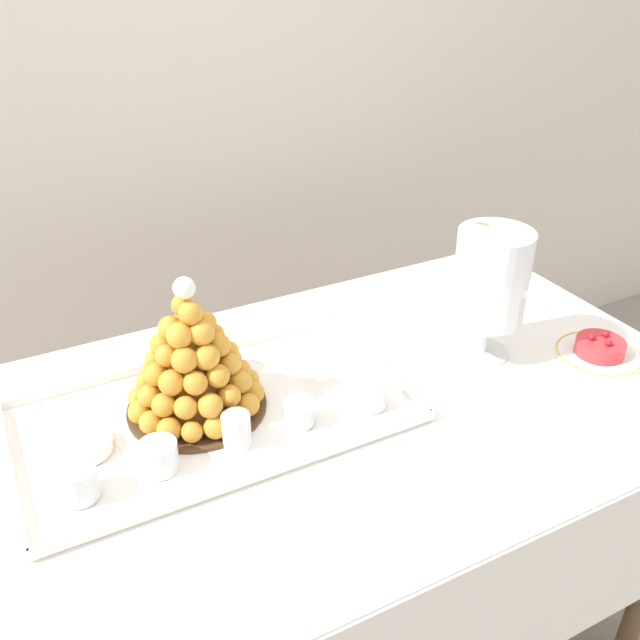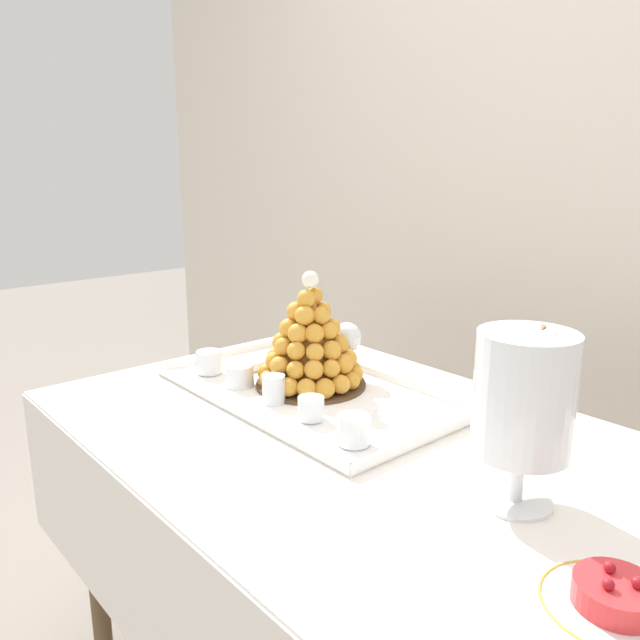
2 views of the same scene
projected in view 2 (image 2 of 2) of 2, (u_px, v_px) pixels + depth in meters
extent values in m
cube|color=silver|center=(632.00, 163.00, 1.68)|extent=(4.80, 0.10, 2.50)
cylinder|color=brown|center=(94.00, 547.00, 1.49)|extent=(0.04, 0.04, 0.73)
cylinder|color=brown|center=(304.00, 464.00, 1.90)|extent=(0.04, 0.04, 0.73)
cube|color=brown|center=(366.00, 444.00, 1.18)|extent=(1.28, 0.77, 0.02)
cube|color=white|center=(366.00, 438.00, 1.18)|extent=(1.34, 0.83, 0.00)
cube|color=white|center=(171.00, 614.00, 0.96)|extent=(1.34, 0.01, 0.32)
cube|color=white|center=(489.00, 453.00, 1.48)|extent=(1.34, 0.01, 0.32)
cube|color=white|center=(191.00, 414.00, 1.71)|extent=(0.01, 0.83, 0.32)
cube|color=white|center=(307.00, 393.00, 1.39)|extent=(0.68, 0.38, 0.01)
cube|color=white|center=(236.00, 409.00, 1.27)|extent=(0.68, 0.01, 0.02)
cube|color=white|center=(368.00, 370.00, 1.51)|extent=(0.68, 0.01, 0.02)
cube|color=white|center=(225.00, 353.00, 1.64)|extent=(0.01, 0.38, 0.02)
cube|color=white|center=(426.00, 437.00, 1.14)|extent=(0.01, 0.38, 0.02)
cylinder|color=white|center=(307.00, 391.00, 1.39)|extent=(0.35, 0.35, 0.00)
cylinder|color=#4C331E|center=(311.00, 384.00, 1.42)|extent=(0.25, 0.25, 0.01)
cone|color=#B87726|center=(311.00, 337.00, 1.40)|extent=(0.17, 0.17, 0.21)
sphere|color=gold|center=(341.00, 384.00, 1.34)|extent=(0.04, 0.04, 0.04)
sphere|color=gold|center=(351.00, 381.00, 1.37)|extent=(0.04, 0.04, 0.04)
sphere|color=gold|center=(355.00, 374.00, 1.41)|extent=(0.04, 0.04, 0.04)
sphere|color=gold|center=(352.00, 370.00, 1.45)|extent=(0.04, 0.04, 0.04)
sphere|color=gold|center=(343.00, 364.00, 1.48)|extent=(0.04, 0.04, 0.04)
sphere|color=gold|center=(330.00, 361.00, 1.50)|extent=(0.04, 0.04, 0.04)
sphere|color=gold|center=(314.00, 359.00, 1.51)|extent=(0.04, 0.04, 0.04)
sphere|color=gold|center=(298.00, 360.00, 1.51)|extent=(0.04, 0.04, 0.04)
sphere|color=gold|center=(284.00, 364.00, 1.49)|extent=(0.04, 0.04, 0.04)
sphere|color=gold|center=(273.00, 367.00, 1.46)|extent=(0.04, 0.04, 0.04)
sphere|color=gold|center=(267.00, 373.00, 1.42)|extent=(0.04, 0.04, 0.04)
sphere|color=gold|center=(268.00, 379.00, 1.39)|extent=(0.04, 0.04, 0.04)
sphere|color=gold|center=(275.00, 383.00, 1.35)|extent=(0.04, 0.04, 0.04)
sphere|color=gold|center=(289.00, 387.00, 1.33)|extent=(0.04, 0.04, 0.04)
sphere|color=gold|center=(307.00, 388.00, 1.32)|extent=(0.04, 0.04, 0.04)
sphere|color=gold|center=(325.00, 389.00, 1.32)|extent=(0.04, 0.04, 0.04)
sphere|color=gold|center=(343.00, 364.00, 1.37)|extent=(0.04, 0.04, 0.04)
sphere|color=gold|center=(347.00, 359.00, 1.41)|extent=(0.04, 0.04, 0.04)
sphere|color=gold|center=(343.00, 354.00, 1.44)|extent=(0.04, 0.04, 0.04)
sphere|color=gold|center=(332.00, 350.00, 1.47)|extent=(0.04, 0.04, 0.04)
sphere|color=gold|center=(316.00, 348.00, 1.49)|extent=(0.04, 0.04, 0.04)
sphere|color=gold|center=(300.00, 348.00, 1.48)|extent=(0.04, 0.04, 0.04)
sphere|color=gold|center=(285.00, 352.00, 1.46)|extent=(0.04, 0.04, 0.04)
sphere|color=gold|center=(276.00, 356.00, 1.43)|extent=(0.04, 0.04, 0.04)
sphere|color=gold|center=(274.00, 361.00, 1.39)|extent=(0.04, 0.04, 0.04)
sphere|color=gold|center=(281.00, 366.00, 1.36)|extent=(0.04, 0.04, 0.04)
sphere|color=gold|center=(295.00, 370.00, 1.33)|extent=(0.04, 0.04, 0.04)
sphere|color=gold|center=(314.00, 370.00, 1.33)|extent=(0.04, 0.04, 0.04)
sphere|color=gold|center=(331.00, 368.00, 1.34)|extent=(0.04, 0.04, 0.04)
sphere|color=gold|center=(340.00, 344.00, 1.39)|extent=(0.04, 0.04, 0.04)
sphere|color=gold|center=(336.00, 340.00, 1.43)|extent=(0.04, 0.04, 0.04)
sphere|color=gold|center=(324.00, 336.00, 1.45)|extent=(0.04, 0.04, 0.04)
sphere|color=gold|center=(307.00, 335.00, 1.46)|extent=(0.04, 0.04, 0.04)
sphere|color=gold|center=(291.00, 338.00, 1.44)|extent=(0.04, 0.04, 0.04)
sphere|color=gold|center=(282.00, 342.00, 1.41)|extent=(0.04, 0.04, 0.04)
sphere|color=gold|center=(284.00, 347.00, 1.37)|extent=(0.04, 0.04, 0.04)
sphere|color=gold|center=(296.00, 351.00, 1.34)|extent=(0.04, 0.04, 0.04)
sphere|color=gold|center=(315.00, 352.00, 1.34)|extent=(0.04, 0.04, 0.04)
sphere|color=gold|center=(332.00, 350.00, 1.35)|extent=(0.04, 0.04, 0.04)
sphere|color=gold|center=(332.00, 327.00, 1.40)|extent=(0.04, 0.04, 0.04)
sphere|color=gold|center=(323.00, 324.00, 1.43)|extent=(0.04, 0.04, 0.04)
sphere|color=gold|center=(307.00, 323.00, 1.44)|extent=(0.04, 0.04, 0.04)
sphere|color=gold|center=(293.00, 325.00, 1.42)|extent=(0.04, 0.04, 0.04)
sphere|color=gold|center=(289.00, 329.00, 1.38)|extent=(0.04, 0.04, 0.04)
sphere|color=gold|center=(298.00, 334.00, 1.35)|extent=(0.04, 0.04, 0.04)
sphere|color=gold|center=(314.00, 333.00, 1.34)|extent=(0.04, 0.04, 0.04)
sphere|color=gold|center=(329.00, 331.00, 1.36)|extent=(0.04, 0.04, 0.04)
sphere|color=gold|center=(322.00, 311.00, 1.40)|extent=(0.04, 0.04, 0.04)
sphere|color=gold|center=(308.00, 310.00, 1.41)|extent=(0.04, 0.04, 0.04)
sphere|color=gold|center=(297.00, 312.00, 1.38)|extent=(0.04, 0.04, 0.04)
sphere|color=gold|center=(305.00, 316.00, 1.35)|extent=(0.04, 0.04, 0.04)
sphere|color=gold|center=(321.00, 316.00, 1.36)|extent=(0.04, 0.04, 0.04)
sphere|color=gold|center=(314.00, 296.00, 1.38)|extent=(0.04, 0.04, 0.04)
sphere|color=gold|center=(306.00, 299.00, 1.36)|extent=(0.04, 0.04, 0.04)
sphere|color=white|center=(310.00, 279.00, 1.36)|extent=(0.04, 0.04, 0.04)
cylinder|color=silver|center=(209.00, 362.00, 1.50)|extent=(0.06, 0.06, 0.05)
cylinder|color=brown|center=(209.00, 368.00, 1.51)|extent=(0.05, 0.05, 0.02)
cylinder|color=#8C603D|center=(209.00, 360.00, 1.50)|extent=(0.05, 0.05, 0.02)
sphere|color=brown|center=(210.00, 354.00, 1.51)|extent=(0.02, 0.02, 0.02)
cylinder|color=silver|center=(240.00, 375.00, 1.42)|extent=(0.06, 0.06, 0.05)
cylinder|color=brown|center=(240.00, 381.00, 1.42)|extent=(0.06, 0.06, 0.02)
cylinder|color=#8C603D|center=(240.00, 374.00, 1.42)|extent=(0.06, 0.06, 0.01)
sphere|color=brown|center=(236.00, 369.00, 1.41)|extent=(0.02, 0.02, 0.02)
cylinder|color=silver|center=(274.00, 389.00, 1.32)|extent=(0.05, 0.05, 0.06)
cylinder|color=gold|center=(274.00, 397.00, 1.32)|extent=(0.04, 0.04, 0.02)
cylinder|color=#EAC166|center=(274.00, 387.00, 1.32)|extent=(0.04, 0.04, 0.02)
sphere|color=brown|center=(275.00, 381.00, 1.31)|extent=(0.01, 0.01, 0.01)
cylinder|color=silver|center=(311.00, 408.00, 1.23)|extent=(0.05, 0.05, 0.05)
cylinder|color=brown|center=(311.00, 414.00, 1.24)|extent=(0.05, 0.05, 0.02)
cylinder|color=#8C603D|center=(311.00, 406.00, 1.23)|extent=(0.05, 0.05, 0.01)
sphere|color=brown|center=(310.00, 401.00, 1.23)|extent=(0.01, 0.01, 0.01)
cylinder|color=silver|center=(354.00, 430.00, 1.13)|extent=(0.06, 0.06, 0.05)
cylinder|color=gold|center=(354.00, 437.00, 1.13)|extent=(0.05, 0.05, 0.02)
cylinder|color=#EAC166|center=(354.00, 427.00, 1.12)|extent=(0.05, 0.05, 0.02)
sphere|color=brown|center=(348.00, 421.00, 1.12)|extent=(0.02, 0.02, 0.02)
cylinder|color=white|center=(251.00, 363.00, 1.55)|extent=(0.09, 0.09, 0.02)
cylinder|color=#F2CC59|center=(251.00, 359.00, 1.55)|extent=(0.08, 0.08, 0.00)
cylinder|color=white|center=(515.00, 501.00, 0.95)|extent=(0.11, 0.11, 0.01)
cylinder|color=white|center=(517.00, 476.00, 0.94)|extent=(0.02, 0.02, 0.08)
cylinder|color=white|center=(524.00, 394.00, 0.91)|extent=(0.15, 0.15, 0.18)
cylinder|color=yellow|center=(534.00, 445.00, 0.91)|extent=(0.07, 0.05, 0.07)
cylinder|color=yellow|center=(534.00, 434.00, 0.95)|extent=(0.06, 0.05, 0.05)
cylinder|color=#72B2E0|center=(502.00, 435.00, 0.94)|extent=(0.06, 0.05, 0.06)
cylinder|color=#D199D8|center=(505.00, 447.00, 0.90)|extent=(0.07, 0.06, 0.06)
cylinder|color=brown|center=(547.00, 430.00, 0.90)|extent=(0.06, 0.05, 0.05)
cylinder|color=pink|center=(517.00, 420.00, 0.94)|extent=(0.06, 0.05, 0.06)
cylinder|color=#9ED860|center=(509.00, 431.00, 0.90)|extent=(0.07, 0.05, 0.07)
cylinder|color=pink|center=(540.00, 409.00, 0.92)|extent=(0.06, 0.05, 0.06)
cylinder|color=pink|center=(508.00, 402.00, 0.94)|extent=(0.06, 0.05, 0.04)
cylinder|color=yellow|center=(511.00, 412.00, 0.90)|extent=(0.06, 0.05, 0.05)
cylinder|color=#E54C47|center=(537.00, 418.00, 0.88)|extent=(0.07, 0.06, 0.07)
cylinder|color=#E54C47|center=(534.00, 390.00, 0.92)|extent=(0.08, 0.05, 0.08)
cylinder|color=yellow|center=(503.00, 391.00, 0.92)|extent=(0.05, 0.05, 0.04)
cylinder|color=yellow|center=(542.00, 400.00, 0.88)|extent=(0.06, 0.06, 0.05)
cylinder|color=#9ED860|center=(515.00, 370.00, 0.93)|extent=(0.07, 0.05, 0.07)
cylinder|color=#F9A54C|center=(514.00, 380.00, 0.89)|extent=(0.07, 0.06, 0.06)
cylinder|color=#F9A54C|center=(551.00, 385.00, 0.87)|extent=(0.06, 0.05, 0.06)
cylinder|color=#F9A54C|center=(503.00, 355.00, 0.92)|extent=(0.07, 0.06, 0.07)
cylinder|color=pink|center=(518.00, 362.00, 0.89)|extent=(0.06, 0.05, 0.05)
cylinder|color=brown|center=(535.00, 364.00, 0.88)|extent=(0.07, 0.05, 0.07)
cylinder|color=pink|center=(542.00, 358.00, 0.91)|extent=(0.05, 0.05, 0.05)
cylinder|color=pink|center=(510.00, 344.00, 0.90)|extent=(0.06, 0.05, 0.04)
cylinder|color=pink|center=(528.00, 349.00, 0.87)|extent=(0.06, 0.06, 0.04)
cylinder|color=pink|center=(538.00, 346.00, 0.88)|extent=(0.06, 0.06, 0.05)
cylinder|color=brown|center=(529.00, 338.00, 0.92)|extent=(0.06, 0.06, 0.05)
cylinder|color=white|center=(614.00, 607.00, 0.72)|extent=(0.17, 0.17, 0.01)
torus|color=gold|center=(615.00, 605.00, 0.72)|extent=(0.17, 0.17, 0.00)
cylinder|color=red|center=(616.00, 594.00, 0.72)|extent=(0.10, 0.10, 0.03)
sphere|color=#A51923|center=(638.00, 583.00, 0.71)|extent=(0.01, 0.01, 0.01)
sphere|color=#A51923|center=(610.00, 567.00, 0.73)|extent=(0.01, 0.01, 0.01)
sphere|color=#A51923|center=(608.00, 584.00, 0.70)|extent=(0.01, 0.01, 0.01)
cylinder|color=silver|center=(346.00, 380.00, 1.48)|extent=(0.06, 0.06, 0.00)
cylinder|color=silver|center=(346.00, 365.00, 1.47)|extent=(0.01, 0.01, 0.07)
sphere|color=silver|center=(347.00, 337.00, 1.45)|extent=(0.07, 0.07, 0.07)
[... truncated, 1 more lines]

